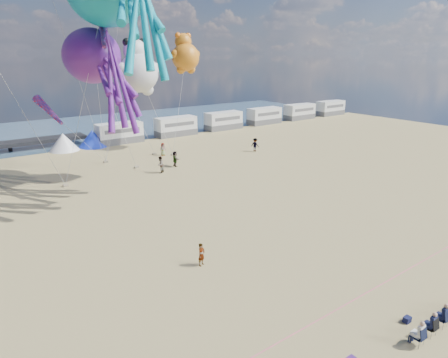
% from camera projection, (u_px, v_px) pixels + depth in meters
% --- Properties ---
extents(ground, '(120.00, 120.00, 0.00)m').
position_uv_depth(ground, '(280.00, 266.00, 24.95)').
color(ground, tan).
rests_on(ground, ground).
extents(water, '(120.00, 120.00, 0.00)m').
position_uv_depth(water, '(51.00, 132.00, 67.16)').
color(water, '#365068').
rests_on(water, ground).
extents(motorhome_0, '(6.60, 2.50, 3.00)m').
position_uv_depth(motorhome_0, '(119.00, 133.00, 58.59)').
color(motorhome_0, silver).
rests_on(motorhome_0, ground).
extents(motorhome_1, '(6.60, 2.50, 3.00)m').
position_uv_depth(motorhome_1, '(176.00, 126.00, 63.97)').
color(motorhome_1, silver).
rests_on(motorhome_1, ground).
extents(motorhome_2, '(6.60, 2.50, 3.00)m').
position_uv_depth(motorhome_2, '(223.00, 121.00, 69.35)').
color(motorhome_2, silver).
rests_on(motorhome_2, ground).
extents(motorhome_3, '(6.60, 2.50, 3.00)m').
position_uv_depth(motorhome_3, '(264.00, 116.00, 74.72)').
color(motorhome_3, silver).
rests_on(motorhome_3, ground).
extents(motorhome_4, '(6.60, 2.50, 3.00)m').
position_uv_depth(motorhome_4, '(300.00, 112.00, 80.10)').
color(motorhome_4, silver).
rests_on(motorhome_4, ground).
extents(motorhome_5, '(6.60, 2.50, 3.00)m').
position_uv_depth(motorhome_5, '(330.00, 108.00, 85.47)').
color(motorhome_5, silver).
rests_on(motorhome_5, ground).
extents(tent_white, '(4.00, 4.00, 2.40)m').
position_uv_depth(tent_white, '(63.00, 142.00, 54.16)').
color(tent_white, white).
rests_on(tent_white, ground).
extents(tent_blue, '(4.00, 4.00, 2.40)m').
position_uv_depth(tent_blue, '(93.00, 138.00, 56.42)').
color(tent_blue, '#1933CC').
rests_on(tent_blue, ground).
extents(spectator_row, '(6.10, 0.90, 1.30)m').
position_uv_depth(spectator_row, '(442.00, 315.00, 19.25)').
color(spectator_row, black).
rests_on(spectator_row, ground).
extents(cooler_navy, '(0.38, 0.28, 0.30)m').
position_uv_depth(cooler_navy, '(407.00, 319.00, 19.68)').
color(cooler_navy, '#14173E').
rests_on(cooler_navy, ground).
extents(rope_line, '(34.00, 0.03, 0.03)m').
position_uv_depth(rope_line, '(346.00, 304.00, 21.10)').
color(rope_line, '#F2338C').
rests_on(rope_line, ground).
extents(standing_person, '(0.63, 0.52, 1.49)m').
position_uv_depth(standing_person, '(201.00, 254.00, 24.81)').
color(standing_person, tan).
rests_on(standing_person, ground).
extents(beachgoer_0, '(0.66, 0.50, 1.63)m').
position_uv_depth(beachgoer_0, '(163.00, 149.00, 51.71)').
color(beachgoer_0, '#7F6659').
rests_on(beachgoer_0, ground).
extents(beachgoer_1, '(1.09, 1.03, 1.87)m').
position_uv_depth(beachgoer_1, '(160.00, 165.00, 44.09)').
color(beachgoer_1, '#7F6659').
rests_on(beachgoer_1, ground).
extents(beachgoer_2, '(0.94, 1.05, 1.80)m').
position_uv_depth(beachgoer_2, '(255.00, 145.00, 53.86)').
color(beachgoer_2, '#7F6659').
rests_on(beachgoer_2, ground).
extents(beachgoer_4, '(0.61, 1.12, 1.81)m').
position_uv_depth(beachgoer_4, '(175.00, 159.00, 46.64)').
color(beachgoer_4, '#7F6659').
rests_on(beachgoer_4, ground).
extents(sandbag_a, '(0.50, 0.35, 0.22)m').
position_uv_depth(sandbag_a, '(66.00, 185.00, 39.82)').
color(sandbag_a, gray).
rests_on(sandbag_a, ground).
extents(sandbag_b, '(0.50, 0.35, 0.22)m').
position_uv_depth(sandbag_b, '(137.00, 167.00, 46.20)').
color(sandbag_b, gray).
rests_on(sandbag_b, ground).
extents(sandbag_c, '(0.50, 0.35, 0.22)m').
position_uv_depth(sandbag_c, '(173.00, 155.00, 51.92)').
color(sandbag_c, gray).
rests_on(sandbag_c, ground).
extents(sandbag_d, '(0.50, 0.35, 0.22)m').
position_uv_depth(sandbag_d, '(154.00, 154.00, 52.30)').
color(sandbag_d, gray).
rests_on(sandbag_d, ground).
extents(sandbag_e, '(0.50, 0.35, 0.22)m').
position_uv_depth(sandbag_e, '(106.00, 162.00, 48.42)').
color(sandbag_e, gray).
rests_on(sandbag_e, ground).
extents(kite_octopus_purple, '(6.74, 11.12, 11.85)m').
position_uv_depth(kite_octopus_purple, '(91.00, 56.00, 38.89)').
color(kite_octopus_purple, '#5F1D82').
extents(kite_panda, '(5.16, 4.92, 6.56)m').
position_uv_depth(kite_panda, '(139.00, 73.00, 39.43)').
color(kite_panda, silver).
extents(kite_teddy_orange, '(5.23, 5.03, 6.24)m').
position_uv_depth(kite_teddy_orange, '(186.00, 57.00, 52.90)').
color(kite_teddy_orange, orange).
extents(windsock_mid, '(2.97, 5.59, 5.61)m').
position_uv_depth(windsock_mid, '(104.00, 34.00, 36.84)').
color(windsock_mid, red).
extents(windsock_right, '(2.21, 4.68, 4.61)m').
position_uv_depth(windsock_right, '(49.00, 111.00, 40.15)').
color(windsock_right, red).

